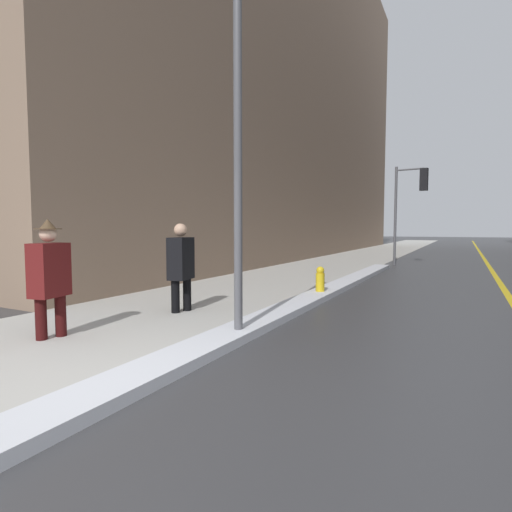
% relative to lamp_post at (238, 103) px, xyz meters
% --- Properties ---
extents(ground_plane, '(160.00, 160.00, 0.00)m').
position_rel_lamp_post_xyz_m(ground_plane, '(-0.23, -2.26, -3.28)').
color(ground_plane, '#38383A').
extents(sidewalk_slab, '(4.00, 80.00, 0.01)m').
position_rel_lamp_post_xyz_m(sidewalk_slab, '(-2.23, 12.74, -3.28)').
color(sidewalk_slab, '#B2AFA8').
rests_on(sidewalk_slab, ground).
extents(road_centre_stripe, '(0.16, 80.00, 0.00)m').
position_rel_lamp_post_xyz_m(road_centre_stripe, '(3.77, 12.74, -3.28)').
color(road_centre_stripe, gold).
rests_on(road_centre_stripe, ground).
extents(snow_bank_curb, '(0.58, 15.07, 0.13)m').
position_rel_lamp_post_xyz_m(snow_bank_curb, '(-0.05, 4.02, -3.22)').
color(snow_bank_curb, silver).
rests_on(snow_bank_curb, ground).
extents(building_facade_left, '(6.00, 36.00, 21.25)m').
position_rel_lamp_post_xyz_m(building_facade_left, '(-7.23, 17.74, 7.34)').
color(building_facade_left, '#846B56').
rests_on(building_facade_left, ground).
extents(lamp_post, '(0.28, 0.28, 5.57)m').
position_rel_lamp_post_xyz_m(lamp_post, '(0.00, 0.00, 0.00)').
color(lamp_post, '#515156').
rests_on(lamp_post, ground).
extents(traffic_light_near, '(1.31, 0.33, 4.15)m').
position_rel_lamp_post_xyz_m(traffic_light_near, '(0.86, 12.85, -0.28)').
color(traffic_light_near, '#515156').
rests_on(traffic_light_near, ground).
extents(pedestrian_in_fedora, '(0.41, 0.57, 1.70)m').
position_rel_lamp_post_xyz_m(pedestrian_in_fedora, '(-2.34, -1.26, -2.36)').
color(pedestrian_in_fedora, '#340C0C').
rests_on(pedestrian_in_fedora, ground).
extents(pedestrian_in_glasses, '(0.42, 0.77, 1.66)m').
position_rel_lamp_post_xyz_m(pedestrian_in_glasses, '(-1.83, 1.05, -2.37)').
color(pedestrian_in_glasses, black).
rests_on(pedestrian_in_glasses, ground).
extents(fire_hydrant, '(0.20, 0.20, 0.70)m').
position_rel_lamp_post_xyz_m(fire_hydrant, '(-0.07, 3.84, -2.94)').
color(fire_hydrant, gold).
rests_on(fire_hydrant, ground).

